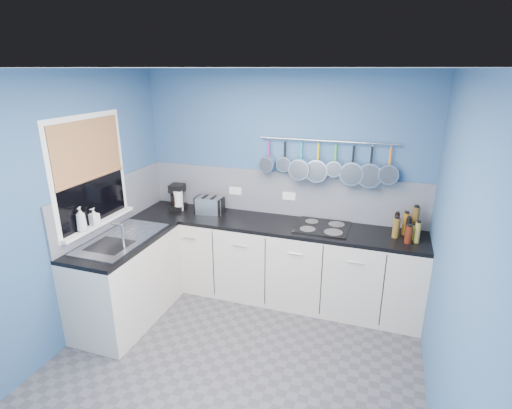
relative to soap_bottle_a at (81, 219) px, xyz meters
The scene contains 44 objects.
floor 1.93m from the soap_bottle_a, ahead, with size 3.20×3.00×0.02m, color #47474C.
ceiling 2.03m from the soap_bottle_a, ahead, with size 3.20×3.00×0.02m, color white.
wall_back 2.11m from the soap_bottle_a, 43.60° to the left, with size 3.20×0.02×2.50m, color #335780.
wall_front 2.19m from the soap_bottle_a, 45.61° to the right, with size 3.20×0.02×2.50m, color #335780.
wall_left 0.13m from the soap_bottle_a, 146.48° to the right, with size 0.02×3.00×2.50m, color #335780.
wall_right 3.14m from the soap_bottle_a, ahead, with size 0.02×3.00×2.50m, color #335780.
backsplash_back 2.10m from the soap_bottle_a, 43.16° to the left, with size 3.20×0.02×0.50m, color gray.
backsplash_left 0.55m from the soap_bottle_a, 96.05° to the left, with size 0.02×1.80×0.50m, color gray.
cabinet_run_back 2.05m from the soap_bottle_a, 36.86° to the left, with size 3.20×0.60×0.86m, color beige.
worktop_back 1.93m from the soap_bottle_a, 36.86° to the left, with size 3.20×0.60×0.04m, color black.
cabinet_run_left 0.81m from the soap_bottle_a, 47.04° to the left, with size 0.60×1.20×0.86m, color beige.
worktop_left 0.44m from the soap_bottle_a, 47.04° to the left, with size 0.60×1.20×0.04m, color black.
window_frame 0.46m from the soap_bottle_a, 100.32° to the left, with size 0.01×1.00×1.10m, color white.
window_glass 0.46m from the soap_bottle_a, 99.20° to the left, with size 0.01×0.90×1.00m, color black.
bamboo_blind 0.65m from the soap_bottle_a, 97.38° to the left, with size 0.01×0.90×0.55m, color #BE7C4A.
window_sill 0.28m from the soap_bottle_a, 94.63° to the left, with size 0.10×0.98×0.03m, color white.
sink_unit 0.43m from the soap_bottle_a, 47.04° to the left, with size 0.50×0.95×0.01m, color silver.
mixer_tap 0.42m from the soap_bottle_a, ahead, with size 0.12×0.08×0.26m, color silver, non-canonical shape.
socket_left 1.73m from the soap_bottle_a, 55.43° to the left, with size 0.15×0.01×0.09m, color white.
socket_right 2.16m from the soap_bottle_a, 41.10° to the left, with size 0.15×0.01×0.09m, color white.
pot_rail 2.54m from the soap_bottle_a, 34.54° to the left, with size 0.02×0.02×1.45m, color silver.
soap_bottle_a is the anchor object (origin of this frame).
soap_bottle_b 0.17m from the soap_bottle_a, 90.00° to the left, with size 0.08×0.08×0.17m, color white.
paper_towel 1.23m from the soap_bottle_a, 73.04° to the left, with size 0.11×0.11×0.24m, color white.
coffee_maker 1.25m from the soap_bottle_a, 75.23° to the left, with size 0.17×0.19×0.30m, color black, non-canonical shape.
toaster 1.42m from the soap_bottle_a, 58.15° to the left, with size 0.30×0.17×0.19m, color silver.
canister 1.44m from the soap_bottle_a, 56.36° to the left, with size 0.09×0.09×0.13m, color silver.
hob 2.38m from the soap_bottle_a, 29.62° to the left, with size 0.55×0.49×0.01m, color black.
pan_0 2.01m from the soap_bottle_a, 44.84° to the left, with size 0.17×0.12×0.36m, color silver, non-canonical shape.
pan_1 2.14m from the soap_bottle_a, 41.34° to the left, with size 0.17×0.07×0.36m, color silver, non-canonical shape.
pan_2 2.27m from the soap_bottle_a, 38.27° to the left, with size 0.23×0.13×0.42m, color silver, non-canonical shape.
pan_3 2.42m from the soap_bottle_a, 35.57° to the left, with size 0.25×0.10×0.44m, color silver, non-canonical shape.
pan_4 2.57m from the soap_bottle_a, 33.19° to the left, with size 0.17×0.10×0.36m, color silver, non-canonical shape.
pan_5 2.72m from the soap_bottle_a, 31.07° to the left, with size 0.25×0.10×0.44m, color silver, non-canonical shape.
pan_6 2.87m from the soap_bottle_a, 29.18° to the left, with size 0.26×0.09×0.45m, color silver, non-canonical shape.
pan_7 3.03m from the soap_bottle_a, 27.49° to the left, with size 0.20×0.10×0.39m, color silver, non-canonical shape.
condiment_0 3.23m from the soap_bottle_a, 23.21° to the left, with size 0.07×0.07×0.30m, color brown.
condiment_1 3.15m from the soap_bottle_a, 23.49° to the left, with size 0.06×0.06×0.23m, color #8C5914.
condiment_2 3.07m from the soap_bottle_a, 24.41° to the left, with size 0.05×0.05×0.21m, color black.
condiment_3 3.19m from the soap_bottle_a, 21.41° to the left, with size 0.06×0.06×0.15m, color #3F721E.
condiment_4 3.14m from the soap_bottle_a, 22.21° to the left, with size 0.05×0.05×0.20m, color black.
condiment_5 3.02m from the soap_bottle_a, 22.43° to the left, with size 0.07×0.07×0.20m, color brown.
condiment_6 3.18m from the soap_bottle_a, 19.98° to the left, with size 0.05×0.05×0.21m, color olive.
condiment_7 3.10m from the soap_bottle_a, 19.86° to the left, with size 0.07×0.07×0.17m, color #4C190C.
Camera 1 is at (1.11, -2.69, 2.50)m, focal length 27.88 mm.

